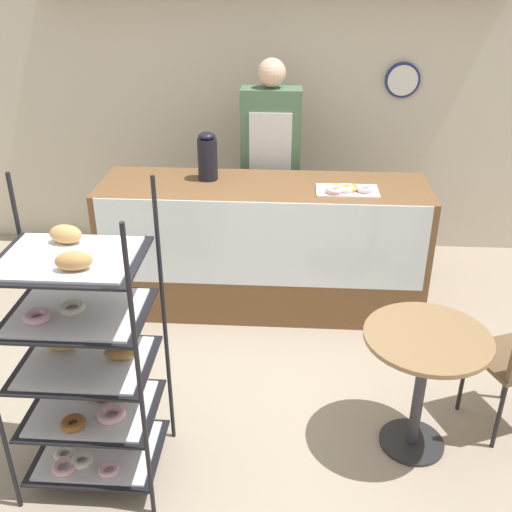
{
  "coord_description": "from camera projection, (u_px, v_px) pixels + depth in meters",
  "views": [
    {
      "loc": [
        0.2,
        -2.72,
        2.45
      ],
      "look_at": [
        0.0,
        0.44,
        0.83
      ],
      "focal_mm": 42.0,
      "sensor_mm": 36.0,
      "label": 1
    }
  ],
  "objects": [
    {
      "name": "donut_tray_counter",
      "position": [
        346.0,
        189.0,
        4.08
      ],
      "size": [
        0.43,
        0.24,
        0.05
      ],
      "color": "white",
      "rests_on": "display_counter"
    },
    {
      "name": "ground_plane",
      "position": [
        251.0,
        415.0,
        3.55
      ],
      "size": [
        14.0,
        14.0,
        0.0
      ],
      "primitive_type": "plane",
      "color": "gray"
    },
    {
      "name": "person_worker",
      "position": [
        271.0,
        162.0,
        4.75
      ],
      "size": [
        0.46,
        0.23,
        1.75
      ],
      "color": "#282833",
      "rests_on": "ground_plane"
    },
    {
      "name": "pastry_rack",
      "position": [
        85.0,
        362.0,
        2.86
      ],
      "size": [
        0.69,
        0.54,
        1.55
      ],
      "color": "black",
      "rests_on": "ground_plane"
    },
    {
      "name": "display_counter",
      "position": [
        263.0,
        247.0,
        4.45
      ],
      "size": [
        2.34,
        0.67,
        0.98
      ],
      "color": "brown",
      "rests_on": "ground_plane"
    },
    {
      "name": "back_wall",
      "position": [
        271.0,
        95.0,
        5.07
      ],
      "size": [
        10.0,
        0.3,
        2.7
      ],
      "color": "beige",
      "rests_on": "ground_plane"
    },
    {
      "name": "coffee_carafe",
      "position": [
        207.0,
        157.0,
        4.25
      ],
      "size": [
        0.14,
        0.14,
        0.35
      ],
      "color": "black",
      "rests_on": "display_counter"
    },
    {
      "name": "cafe_table",
      "position": [
        423.0,
        365.0,
        3.1
      ],
      "size": [
        0.65,
        0.65,
        0.73
      ],
      "color": "#262628",
      "rests_on": "ground_plane"
    }
  ]
}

